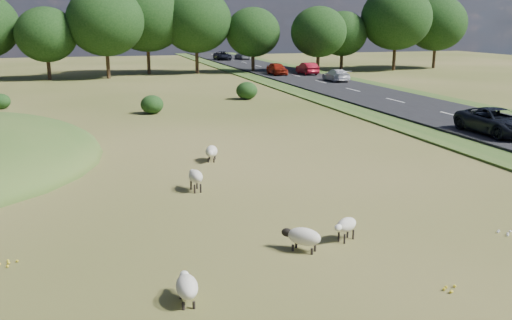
{
  "coord_description": "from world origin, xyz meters",
  "views": [
    {
      "loc": [
        -4.51,
        -18.15,
        6.59
      ],
      "look_at": [
        2.0,
        4.0,
        1.0
      ],
      "focal_mm": 40.0,
      "sensor_mm": 36.0,
      "label": 1
    }
  ],
  "objects_px": {
    "sheep_3": "(303,236)",
    "car_4": "(243,55)",
    "sheep_1": "(187,286)",
    "car_1": "(277,69)",
    "sheep_4": "(346,225)",
    "car_2": "(222,56)",
    "car_6": "(307,68)",
    "car_7": "(497,121)",
    "sheep_2": "(211,152)",
    "car_5": "(336,75)",
    "sheep_0": "(195,176)"
  },
  "relations": [
    {
      "from": "sheep_2",
      "to": "car_5",
      "type": "bearing_deg",
      "value": 163.19
    },
    {
      "from": "sheep_1",
      "to": "sheep_4",
      "type": "distance_m",
      "value": 5.98
    },
    {
      "from": "sheep_2",
      "to": "sheep_4",
      "type": "relative_size",
      "value": 1.33
    },
    {
      "from": "car_2",
      "to": "car_4",
      "type": "distance_m",
      "value": 3.86
    },
    {
      "from": "sheep_1",
      "to": "car_6",
      "type": "xyz_separation_m",
      "value": [
        24.47,
        54.59,
        0.54
      ]
    },
    {
      "from": "sheep_1",
      "to": "sheep_4",
      "type": "relative_size",
      "value": 1.17
    },
    {
      "from": "car_2",
      "to": "car_6",
      "type": "xyz_separation_m",
      "value": [
        3.8,
        -30.42,
        0.01
      ]
    },
    {
      "from": "sheep_3",
      "to": "car_2",
      "type": "xyz_separation_m",
      "value": [
        16.84,
        82.79,
        0.51
      ]
    },
    {
      "from": "car_2",
      "to": "car_7",
      "type": "xyz_separation_m",
      "value": [
        0.0,
        -70.19,
        0.03
      ]
    },
    {
      "from": "sheep_3",
      "to": "car_5",
      "type": "bearing_deg",
      "value": -72.33
    },
    {
      "from": "car_6",
      "to": "sheep_4",
      "type": "bearing_deg",
      "value": 69.85
    },
    {
      "from": "sheep_1",
      "to": "sheep_2",
      "type": "xyz_separation_m",
      "value": [
        3.59,
        14.0,
        0.04
      ]
    },
    {
      "from": "sheep_1",
      "to": "car_1",
      "type": "relative_size",
      "value": 0.28
    },
    {
      "from": "car_2",
      "to": "car_4",
      "type": "xyz_separation_m",
      "value": [
        3.8,
        0.7,
        -0.03
      ]
    },
    {
      "from": "sheep_2",
      "to": "car_5",
      "type": "distance_m",
      "value": 38.09
    },
    {
      "from": "sheep_0",
      "to": "car_4",
      "type": "xyz_separation_m",
      "value": [
        22.55,
        76.48,
        0.33
      ]
    },
    {
      "from": "sheep_2",
      "to": "car_1",
      "type": "distance_m",
      "value": 44.53
    },
    {
      "from": "sheep_3",
      "to": "car_4",
      "type": "distance_m",
      "value": 86.01
    },
    {
      "from": "sheep_3",
      "to": "car_7",
      "type": "distance_m",
      "value": 21.04
    },
    {
      "from": "sheep_0",
      "to": "sheep_3",
      "type": "distance_m",
      "value": 7.27
    },
    {
      "from": "car_1",
      "to": "car_4",
      "type": "xyz_separation_m",
      "value": [
        3.8,
        30.6,
        -0.06
      ]
    },
    {
      "from": "sheep_3",
      "to": "car_5",
      "type": "xyz_separation_m",
      "value": [
        20.64,
        43.63,
        0.45
      ]
    },
    {
      "from": "car_5",
      "to": "car_6",
      "type": "height_order",
      "value": "car_6"
    },
    {
      "from": "car_4",
      "to": "car_6",
      "type": "bearing_deg",
      "value": 90.0
    },
    {
      "from": "sheep_4",
      "to": "car_5",
      "type": "height_order",
      "value": "car_5"
    },
    {
      "from": "car_5",
      "to": "sheep_2",
      "type": "bearing_deg",
      "value": 56.76
    },
    {
      "from": "sheep_4",
      "to": "car_7",
      "type": "bearing_deg",
      "value": -172.88
    },
    {
      "from": "car_6",
      "to": "car_4",
      "type": "bearing_deg",
      "value": -90.0
    },
    {
      "from": "car_1",
      "to": "sheep_0",
      "type": "bearing_deg",
      "value": -112.22
    },
    {
      "from": "sheep_0",
      "to": "car_2",
      "type": "bearing_deg",
      "value": -17.93
    },
    {
      "from": "car_2",
      "to": "car_4",
      "type": "bearing_deg",
      "value": 10.46
    },
    {
      "from": "sheep_2",
      "to": "sheep_4",
      "type": "bearing_deg",
      "value": 25.4
    },
    {
      "from": "sheep_4",
      "to": "car_1",
      "type": "xyz_separation_m",
      "value": [
        15.28,
        52.52,
        0.48
      ]
    },
    {
      "from": "sheep_0",
      "to": "sheep_1",
      "type": "distance_m",
      "value": 9.43
    },
    {
      "from": "sheep_2",
      "to": "car_6",
      "type": "distance_m",
      "value": 45.65
    },
    {
      "from": "sheep_0",
      "to": "car_4",
      "type": "height_order",
      "value": "car_4"
    },
    {
      "from": "sheep_4",
      "to": "car_2",
      "type": "relative_size",
      "value": 0.2
    },
    {
      "from": "car_2",
      "to": "sheep_4",
      "type": "bearing_deg",
      "value": -100.5
    },
    {
      "from": "sheep_2",
      "to": "sheep_4",
      "type": "distance_m",
      "value": 11.54
    },
    {
      "from": "car_1",
      "to": "sheep_3",
      "type": "bearing_deg",
      "value": -107.66
    },
    {
      "from": "sheep_2",
      "to": "car_5",
      "type": "xyz_separation_m",
      "value": [
        20.88,
        31.86,
        0.43
      ]
    },
    {
      "from": "sheep_3",
      "to": "sheep_4",
      "type": "distance_m",
      "value": 1.6
    },
    {
      "from": "sheep_0",
      "to": "sheep_4",
      "type": "xyz_separation_m",
      "value": [
        3.47,
        -6.63,
        -0.09
      ]
    },
    {
      "from": "car_6",
      "to": "car_7",
      "type": "bearing_deg",
      "value": 84.54
    },
    {
      "from": "sheep_1",
      "to": "car_6",
      "type": "height_order",
      "value": "car_6"
    },
    {
      "from": "sheep_4",
      "to": "car_6",
      "type": "xyz_separation_m",
      "value": [
        19.08,
        51.99,
        0.47
      ]
    },
    {
      "from": "sheep_3",
      "to": "car_4",
      "type": "relative_size",
      "value": 0.25
    },
    {
      "from": "sheep_1",
      "to": "car_1",
      "type": "height_order",
      "value": "car_1"
    },
    {
      "from": "sheep_1",
      "to": "sheep_4",
      "type": "xyz_separation_m",
      "value": [
        5.39,
        2.6,
        0.08
      ]
    },
    {
      "from": "car_1",
      "to": "car_7",
      "type": "relative_size",
      "value": 0.81
    }
  ]
}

